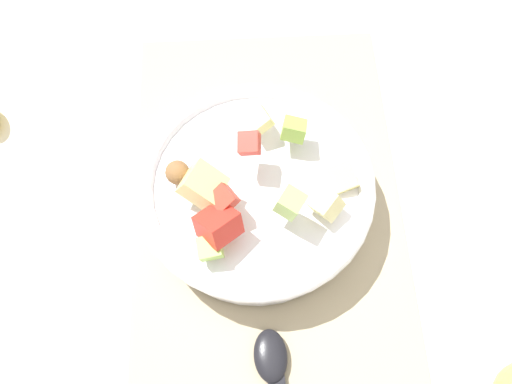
{
  "coord_description": "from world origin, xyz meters",
  "views": [
    {
      "loc": [
        -0.25,
        0.03,
        0.6
      ],
      "look_at": [
        -0.0,
        0.01,
        0.05
      ],
      "focal_mm": 37.63,
      "sensor_mm": 36.0,
      "label": 1
    }
  ],
  "objects": [
    {
      "name": "salad_bowl",
      "position": [
        -0.0,
        0.01,
        0.04
      ],
      "size": [
        0.27,
        0.27,
        0.12
      ],
      "color": "white",
      "rests_on": "placemat"
    },
    {
      "name": "ground_plane",
      "position": [
        0.0,
        0.0,
        0.0
      ],
      "size": [
        2.4,
        2.4,
        0.0
      ],
      "primitive_type": "plane",
      "color": "silver"
    },
    {
      "name": "placemat",
      "position": [
        0.0,
        0.0,
        0.0
      ],
      "size": [
        0.51,
        0.32,
        0.01
      ],
      "primitive_type": "cube",
      "color": "tan",
      "rests_on": "ground_plane"
    }
  ]
}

